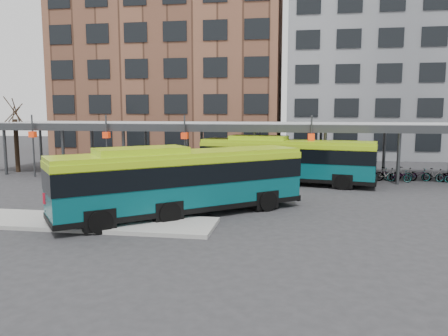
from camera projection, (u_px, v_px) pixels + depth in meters
ground at (196, 212)px, 22.03m from camera, size 120.00×120.00×0.00m
boarding_island at (64, 221)px, 19.95m from camera, size 14.00×3.00×0.18m
canopy at (231, 126)px, 34.12m from camera, size 40.00×6.53×4.80m
tree at (16, 143)px, 36.30m from camera, size 1.64×1.64×5.60m
building_brick at (173, 62)px, 53.49m from camera, size 26.00×14.00×22.00m
building_grey at (395, 67)px, 49.51m from camera, size 24.00×14.00×20.00m
bus_front at (182, 180)px, 21.15m from camera, size 11.37×9.84×3.43m
bus_rear at (285, 159)px, 30.67m from camera, size 12.35×4.88×3.33m
pedestrian at (52, 203)px, 19.09m from camera, size 0.71×0.79×1.82m
bike_rack at (419, 175)px, 31.59m from camera, size 6.95×1.84×1.04m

